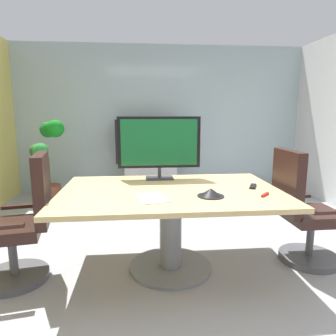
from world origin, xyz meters
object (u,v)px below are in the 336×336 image
object	(u,v)px
conference_table	(171,209)
conference_phone	(211,193)
wall_display_unit	(151,169)
tv_monitor	(159,144)
office_chair_right	(303,216)
potted_plant	(48,159)
remote_control	(253,186)
office_chair_left	(23,229)

from	to	relation	value
conference_table	conference_phone	xyz separation A→B (m)	(0.30, -0.25, 0.21)
conference_table	conference_phone	size ratio (longest dim) A/B	8.80
wall_display_unit	conference_phone	world-z (taller)	wall_display_unit
tv_monitor	office_chair_right	bearing A→B (deg)	-18.67
office_chair_right	conference_table	bearing A→B (deg)	89.76
potted_plant	remote_control	bearing A→B (deg)	-41.95
tv_monitor	wall_display_unit	bearing A→B (deg)	90.23
tv_monitor	conference_phone	distance (m)	0.88
conference_phone	tv_monitor	bearing A→B (deg)	117.24
conference_table	office_chair_right	distance (m)	1.27
remote_control	wall_display_unit	bearing A→B (deg)	133.28
office_chair_left	office_chair_right	xyz separation A→B (m)	(2.53, 0.08, 0.00)
conference_table	wall_display_unit	bearing A→B (deg)	91.66
tv_monitor	conference_table	bearing A→B (deg)	-81.63
office_chair_right	tv_monitor	world-z (taller)	tv_monitor
tv_monitor	remote_control	xyz separation A→B (m)	(0.83, -0.45, -0.35)
office_chair_left	wall_display_unit	bearing A→B (deg)	146.72
tv_monitor	potted_plant	xyz separation A→B (m)	(-1.61, 1.74, -0.40)
office_chair_left	tv_monitor	size ratio (longest dim) A/B	1.30
potted_plant	conference_phone	world-z (taller)	potted_plant
conference_phone	office_chair_left	bearing A→B (deg)	173.06
potted_plant	conference_phone	bearing A→B (deg)	-51.16
office_chair_right	remote_control	xyz separation A→B (m)	(-0.50, -0.00, 0.31)
office_chair_right	potted_plant	distance (m)	3.68
conference_phone	remote_control	xyz separation A→B (m)	(0.46, 0.27, -0.02)
potted_plant	remote_control	world-z (taller)	potted_plant
conference_table	office_chair_left	bearing A→B (deg)	-177.17
conference_table	potted_plant	size ratio (longest dim) A/B	1.47
office_chair_left	office_chair_right	size ratio (longest dim) A/B	1.00
potted_plant	remote_control	xyz separation A→B (m)	(2.44, -2.20, 0.05)
conference_table	office_chair_right	bearing A→B (deg)	0.81
tv_monitor	conference_phone	bearing A→B (deg)	-62.76
wall_display_unit	conference_phone	distance (m)	2.97
tv_monitor	conference_phone	xyz separation A→B (m)	(0.37, -0.72, -0.33)
tv_monitor	wall_display_unit	size ratio (longest dim) A/B	0.64
conference_table	tv_monitor	size ratio (longest dim) A/B	2.30
office_chair_left	tv_monitor	distance (m)	1.46
conference_table	conference_phone	bearing A→B (deg)	-39.95
wall_display_unit	tv_monitor	bearing A→B (deg)	-89.77
conference_phone	potted_plant	bearing A→B (deg)	128.84
conference_phone	remote_control	distance (m)	0.53
tv_monitor	conference_phone	world-z (taller)	tv_monitor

